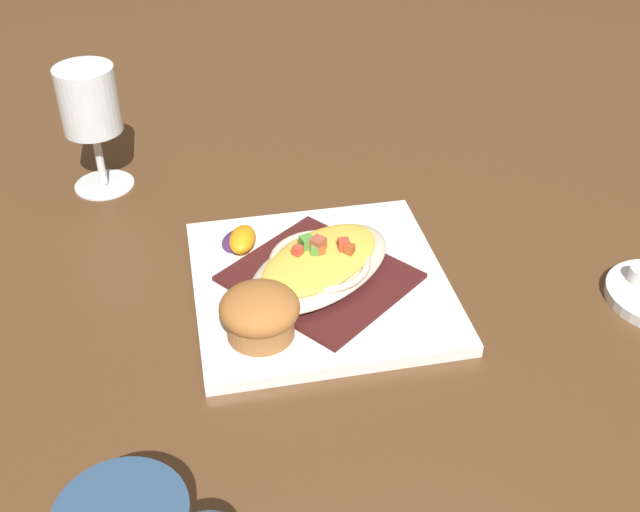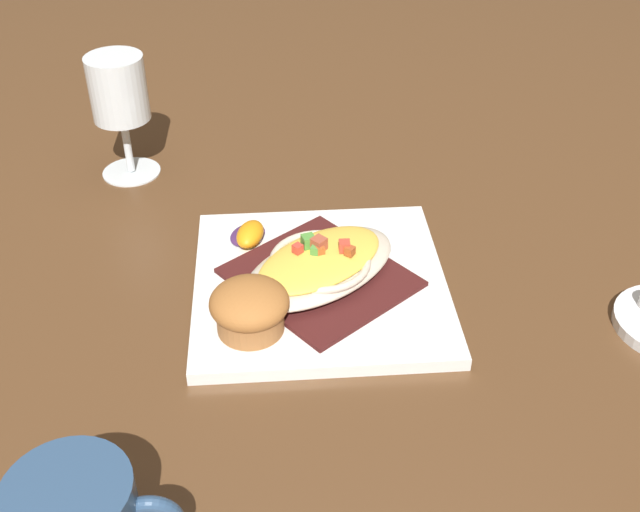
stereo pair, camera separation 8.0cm
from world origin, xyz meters
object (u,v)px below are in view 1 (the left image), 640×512
Objects in this scene: muffin at (260,313)px; orange_garnish at (242,240)px; stemmed_glass at (90,108)px; creamer_cup_2 at (640,275)px; square_plate at (320,284)px; gratin_dish at (320,264)px.

muffin reaches higher than orange_garnish.
stemmed_glass reaches higher than creamer_cup_2.
stemmed_glass is at bearing 125.39° from square_plate.
muffin is at bearing -140.72° from square_plate.
gratin_dish is at bearing 63.94° from square_plate.
stemmed_glass reaches higher than muffin.
orange_garnish is at bearing 128.55° from square_plate.
orange_garnish is (-0.07, 0.08, 0.02)m from square_plate.
orange_garnish is at bearing -55.98° from stemmed_glass.
gratin_dish is (0.00, 0.00, 0.03)m from square_plate.
gratin_dish reaches higher than creamer_cup_2.
muffin is 0.40m from creamer_cup_2.
orange_garnish is at bearing 128.58° from gratin_dish.
gratin_dish is 2.75× the size of muffin.
muffin is (-0.08, -0.06, 0.01)m from gratin_dish.
square_plate is 1.25× the size of gratin_dish.
gratin_dish is 3.09× the size of orange_garnish.
stemmed_glass is at bearing 125.40° from gratin_dish.
square_plate is 10.95× the size of creamer_cup_2.
creamer_cup_2 is (0.32, -0.10, -0.01)m from gratin_dish.
gratin_dish is 0.10m from muffin.
orange_garnish is 2.84× the size of creamer_cup_2.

